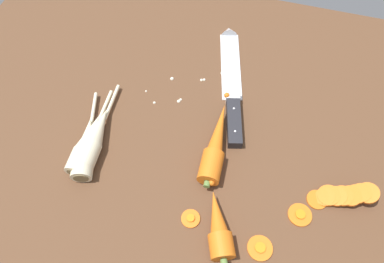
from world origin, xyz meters
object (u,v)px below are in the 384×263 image
(parsnip_mid_right, at_px, (86,147))
(carrot_slice_stray_near, at_px, (260,248))
(carrot_slice_stack, at_px, (343,196))
(carrot_slice_stray_mid, at_px, (300,215))
(parsnip_front, at_px, (87,143))
(whole_carrot, at_px, (216,144))
(parsnip_mid_left, at_px, (96,136))
(carrot_slice_stray_far, at_px, (191,218))
(chefs_knife, at_px, (231,78))
(whole_carrot_second, at_px, (218,226))

(parsnip_mid_right, height_order, carrot_slice_stray_near, parsnip_mid_right)
(carrot_slice_stack, relative_size, carrot_slice_stray_mid, 2.81)
(parsnip_front, height_order, carrot_slice_stray_mid, parsnip_front)
(parsnip_mid_right, bearing_deg, whole_carrot, 17.34)
(parsnip_front, bearing_deg, carrot_slice_stack, 3.51)
(parsnip_mid_left, distance_m, carrot_slice_stack, 0.48)
(carrot_slice_stray_far, bearing_deg, carrot_slice_stray_near, -7.38)
(carrot_slice_stray_near, bearing_deg, chefs_knife, 110.20)
(chefs_knife, xyz_separation_m, whole_carrot_second, (0.05, -0.34, 0.01))
(carrot_slice_stray_near, bearing_deg, carrot_slice_stack, 45.81)
(parsnip_front, relative_size, carrot_slice_stack, 1.71)
(whole_carrot, distance_m, parsnip_front, 0.25)
(carrot_slice_stray_mid, bearing_deg, chefs_knife, 124.49)
(whole_carrot_second, xyz_separation_m, carrot_slice_stray_mid, (0.14, 0.07, -0.02))
(whole_carrot_second, xyz_separation_m, parsnip_mid_right, (-0.28, 0.08, -0.00))
(whole_carrot_second, bearing_deg, carrot_slice_stray_near, -8.22)
(chefs_knife, relative_size, whole_carrot, 1.56)
(whole_carrot, xyz_separation_m, carrot_slice_stray_far, (-0.01, -0.15, -0.02))
(whole_carrot_second, height_order, carrot_slice_stray_near, whole_carrot_second)
(carrot_slice_stray_mid, relative_size, carrot_slice_stray_far, 1.26)
(whole_carrot_second, bearing_deg, parsnip_front, 162.73)
(carrot_slice_stray_mid, xyz_separation_m, carrot_slice_stray_far, (-0.19, -0.06, 0.00))
(carrot_slice_stray_far, bearing_deg, carrot_slice_stray_mid, 18.00)
(whole_carrot, xyz_separation_m, carrot_slice_stray_near, (0.12, -0.17, -0.02))
(parsnip_mid_right, bearing_deg, carrot_slice_stray_near, -14.16)
(carrot_slice_stray_near, bearing_deg, carrot_slice_stray_mid, 52.86)
(carrot_slice_stray_near, relative_size, carrot_slice_stray_mid, 1.02)
(whole_carrot_second, bearing_deg, whole_carrot, 105.50)
(chefs_knife, distance_m, parsnip_mid_right, 0.35)
(chefs_knife, height_order, parsnip_mid_left, parsnip_mid_left)
(carrot_slice_stack, xyz_separation_m, carrot_slice_stray_far, (-0.26, -0.11, -0.01))
(parsnip_mid_left, height_order, parsnip_mid_right, same)
(chefs_knife, distance_m, parsnip_front, 0.34)
(parsnip_mid_right, distance_m, carrot_slice_stray_far, 0.25)
(whole_carrot, distance_m, carrot_slice_stack, 0.25)
(whole_carrot, bearing_deg, parsnip_mid_left, -168.46)
(parsnip_mid_left, distance_m, carrot_slice_stray_near, 0.37)
(carrot_slice_stray_near, distance_m, carrot_slice_stray_mid, 0.10)
(chefs_knife, height_order, parsnip_mid_right, parsnip_mid_right)
(parsnip_mid_right, relative_size, carrot_slice_stray_far, 5.93)
(chefs_knife, height_order, carrot_slice_stray_mid, chefs_knife)
(whole_carrot, distance_m, carrot_slice_stray_mid, 0.20)
(carrot_slice_stray_far, bearing_deg, whole_carrot, 86.90)
(parsnip_mid_right, relative_size, carrot_slice_stray_near, 4.61)
(parsnip_mid_right, bearing_deg, carrot_slice_stack, 4.56)
(carrot_slice_stray_near, distance_m, carrot_slice_stray_far, 0.13)
(whole_carrot, height_order, carrot_slice_stray_far, whole_carrot)
(chefs_knife, relative_size, carrot_slice_stack, 2.85)
(whole_carrot_second, height_order, carrot_slice_stray_mid, whole_carrot_second)
(carrot_slice_stray_near, relative_size, carrot_slice_stray_far, 1.29)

